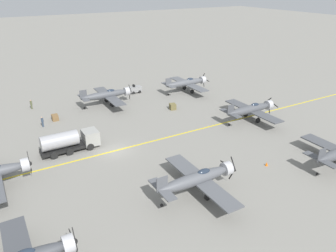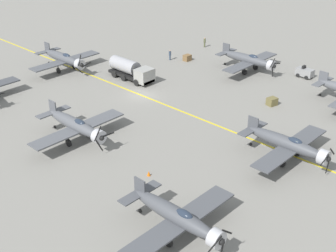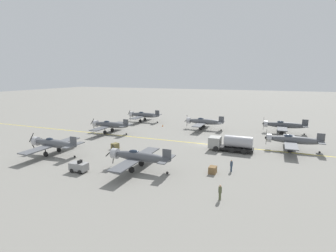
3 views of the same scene
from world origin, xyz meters
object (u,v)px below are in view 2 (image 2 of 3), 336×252
(ground_crew_inspecting, at_px, (170,55))
(supply_crate_by_tanker, at_px, (187,58))
(fuel_tanker, at_px, (131,70))
(tow_tractor, at_px, (305,72))
(airplane_mid_left, at_px, (249,60))
(ground_crew_walking, at_px, (205,42))
(traffic_cone, at_px, (149,173))
(supply_crate_mid_lane, at_px, (272,102))
(airplane_mid_right, at_px, (76,125))
(airplane_far_right, at_px, (178,216))
(airplane_near_center, at_px, (64,58))
(airplane_far_center, at_px, (288,144))

(ground_crew_inspecting, distance_m, supply_crate_by_tanker, 2.95)
(fuel_tanker, height_order, tow_tractor, fuel_tanker)
(airplane_mid_left, xyz_separation_m, supply_crate_by_tanker, (2.70, -10.45, -1.51))
(ground_crew_walking, relative_size, supply_crate_by_tanker, 1.48)
(ground_crew_walking, bearing_deg, traffic_cone, 31.84)
(airplane_mid_left, distance_m, supply_crate_mid_lane, 12.74)
(airplane_mid_right, height_order, supply_crate_mid_lane, airplane_mid_right)
(airplane_mid_left, height_order, ground_crew_inspecting, airplane_mid_left)
(supply_crate_by_tanker, height_order, supply_crate_mid_lane, supply_crate_mid_lane)
(airplane_far_right, relative_size, tow_tractor, 4.62)
(airplane_near_center, distance_m, ground_crew_inspecting, 17.48)
(airplane_near_center, xyz_separation_m, airplane_mid_left, (-19.55, 21.51, 0.00))
(airplane_near_center, bearing_deg, airplane_mid_left, 147.44)
(tow_tractor, bearing_deg, airplane_far_center, 24.62)
(ground_crew_walking, bearing_deg, tow_tractor, 87.30)
(airplane_far_right, distance_m, ground_crew_walking, 51.69)
(ground_crew_walking, bearing_deg, airplane_far_center, 52.15)
(airplane_far_right, xyz_separation_m, airplane_mid_right, (-4.23, -19.49, 0.00))
(airplane_mid_left, distance_m, ground_crew_inspecting, 13.58)
(airplane_mid_right, distance_m, fuel_tanker, 19.71)
(airplane_mid_left, height_order, traffic_cone, airplane_mid_left)
(supply_crate_by_tanker, bearing_deg, ground_crew_inspecting, -53.48)
(tow_tractor, bearing_deg, airplane_mid_left, -62.33)
(airplane_far_right, xyz_separation_m, airplane_far_center, (-17.02, 0.32, 0.00))
(airplane_near_center, bearing_deg, ground_crew_inspecting, 165.18)
(airplane_mid_left, xyz_separation_m, supply_crate_mid_lane, (8.28, 9.56, -1.48))
(supply_crate_by_tanker, bearing_deg, airplane_mid_right, 16.95)
(airplane_near_center, relative_size, traffic_cone, 21.82)
(airplane_far_right, height_order, airplane_far_center, same)
(airplane_mid_left, distance_m, tow_tractor, 8.70)
(airplane_near_center, xyz_separation_m, tow_tractor, (-23.55, 29.14, -1.22))
(ground_crew_inspecting, xyz_separation_m, supply_crate_by_tanker, (-1.74, 2.34, -0.45))
(airplane_far_center, relative_size, airplane_mid_right, 1.00)
(supply_crate_mid_lane, xyz_separation_m, traffic_cone, (23.36, 0.18, -0.25))
(airplane_near_center, xyz_separation_m, airplane_mid_right, (12.60, 20.04, 0.00))
(airplane_mid_left, distance_m, fuel_tanker, 18.56)
(airplane_far_center, xyz_separation_m, supply_crate_mid_lane, (-11.09, -8.77, -1.48))
(airplane_far_center, bearing_deg, traffic_cone, -33.06)
(airplane_far_center, xyz_separation_m, supply_crate_by_tanker, (-16.67, -28.78, -1.51))
(airplane_mid_right, xyz_separation_m, ground_crew_walking, (-37.12, -11.51, -1.03))
(ground_crew_inspecting, height_order, supply_crate_by_tanker, ground_crew_inspecting)
(airplane_far_right, distance_m, airplane_near_center, 42.96)
(airplane_far_right, xyz_separation_m, traffic_cone, (-4.75, -8.27, -1.74))
(airplane_far_center, bearing_deg, airplane_mid_left, -134.62)
(tow_tractor, bearing_deg, airplane_mid_right, -14.13)
(ground_crew_inspecting, bearing_deg, airplane_mid_right, 22.21)
(ground_crew_inspecting, relative_size, traffic_cone, 3.18)
(supply_crate_by_tanker, bearing_deg, airplane_near_center, -33.30)
(fuel_tanker, bearing_deg, airplane_near_center, -66.16)
(airplane_near_center, relative_size, fuel_tanker, 1.50)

